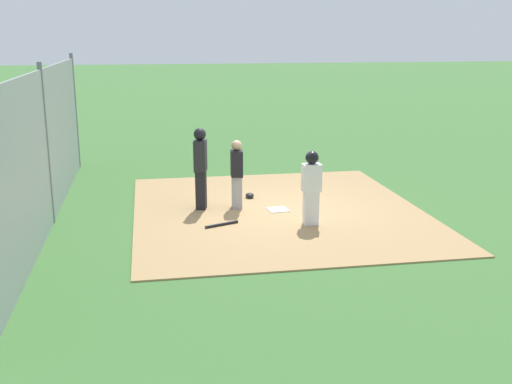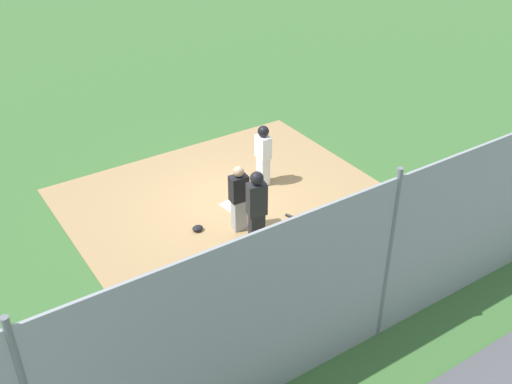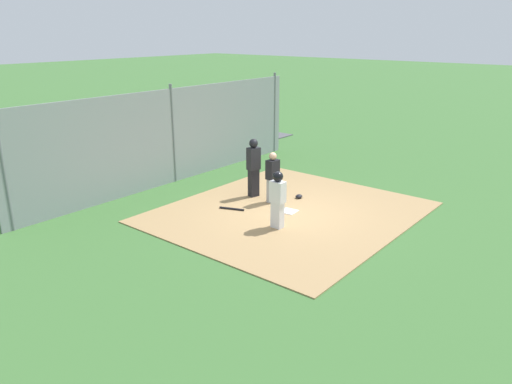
{
  "view_description": "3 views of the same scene",
  "coord_description": "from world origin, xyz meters",
  "px_view_note": "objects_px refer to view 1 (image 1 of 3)",
  "views": [
    {
      "loc": [
        13.02,
        -2.84,
        3.89
      ],
      "look_at": [
        0.68,
        -0.62,
        0.65
      ],
      "focal_mm": 43.11,
      "sensor_mm": 36.0,
      "label": 1
    },
    {
      "loc": [
        -6.09,
        -10.25,
        7.8
      ],
      "look_at": [
        0.02,
        -0.97,
        0.89
      ],
      "focal_mm": 42.78,
      "sensor_mm": 36.0,
      "label": 2
    },
    {
      "loc": [
        10.87,
        7.65,
        5.07
      ],
      "look_at": [
        0.58,
        -0.76,
        0.62
      ],
      "focal_mm": 34.27,
      "sensor_mm": 36.0,
      "label": 3
    }
  ],
  "objects_px": {
    "home_plate": "(278,210)",
    "runner": "(311,184)",
    "catcher_mask": "(250,195)",
    "umpire": "(201,166)",
    "baseball_bat": "(222,224)",
    "catcher": "(237,173)"
  },
  "relations": [
    {
      "from": "home_plate",
      "to": "runner",
      "type": "bearing_deg",
      "value": 21.06
    },
    {
      "from": "runner",
      "to": "catcher_mask",
      "type": "distance_m",
      "value": 2.62
    },
    {
      "from": "baseball_bat",
      "to": "catcher_mask",
      "type": "xyz_separation_m",
      "value": [
        -2.09,
        0.94,
        0.03
      ]
    },
    {
      "from": "runner",
      "to": "catcher_mask",
      "type": "relative_size",
      "value": 6.48
    },
    {
      "from": "catcher_mask",
      "to": "runner",
      "type": "bearing_deg",
      "value": 21.08
    },
    {
      "from": "baseball_bat",
      "to": "umpire",
      "type": "bearing_deg",
      "value": 80.48
    },
    {
      "from": "umpire",
      "to": "baseball_bat",
      "type": "relative_size",
      "value": 2.42
    },
    {
      "from": "home_plate",
      "to": "umpire",
      "type": "height_order",
      "value": "umpire"
    },
    {
      "from": "home_plate",
      "to": "catcher_mask",
      "type": "xyz_separation_m",
      "value": [
        -1.16,
        -0.45,
        0.05
      ]
    },
    {
      "from": "catcher",
      "to": "baseball_bat",
      "type": "height_order",
      "value": "catcher"
    },
    {
      "from": "runner",
      "to": "baseball_bat",
      "type": "relative_size",
      "value": 2.04
    },
    {
      "from": "runner",
      "to": "home_plate",
      "type": "bearing_deg",
      "value": 21.67
    },
    {
      "from": "home_plate",
      "to": "catcher_mask",
      "type": "height_order",
      "value": "catcher_mask"
    },
    {
      "from": "umpire",
      "to": "baseball_bat",
      "type": "xyz_separation_m",
      "value": [
        1.36,
        0.29,
        -0.95
      ]
    },
    {
      "from": "umpire",
      "to": "catcher_mask",
      "type": "distance_m",
      "value": 1.71
    },
    {
      "from": "umpire",
      "to": "baseball_bat",
      "type": "height_order",
      "value": "umpire"
    },
    {
      "from": "catcher_mask",
      "to": "home_plate",
      "type": "bearing_deg",
      "value": 21.1
    },
    {
      "from": "catcher",
      "to": "baseball_bat",
      "type": "xyz_separation_m",
      "value": [
        1.29,
        -0.51,
        -0.78
      ]
    },
    {
      "from": "baseball_bat",
      "to": "home_plate",
      "type": "bearing_deg",
      "value": 12.1
    },
    {
      "from": "home_plate",
      "to": "umpire",
      "type": "relative_size",
      "value": 0.24
    },
    {
      "from": "umpire",
      "to": "baseball_bat",
      "type": "bearing_deg",
      "value": -64.69
    },
    {
      "from": "home_plate",
      "to": "baseball_bat",
      "type": "distance_m",
      "value": 1.68
    }
  ]
}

